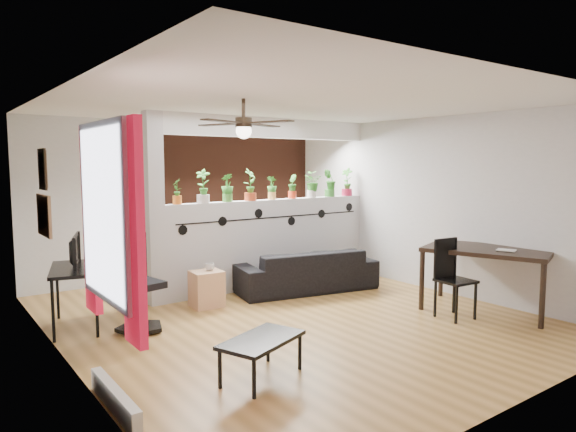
{
  "coord_description": "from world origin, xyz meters",
  "views": [
    {
      "loc": [
        -3.71,
        -5.07,
        1.92
      ],
      "look_at": [
        0.45,
        0.6,
        1.19
      ],
      "focal_mm": 32.0,
      "sensor_mm": 36.0,
      "label": 1
    }
  ],
  "objects_px": {
    "dining_table": "(487,255)",
    "office_chair": "(136,289)",
    "ceiling_fan": "(244,126)",
    "potted_plant_6": "(311,184)",
    "potted_plant_4": "(272,187)",
    "sofa": "(305,271)",
    "computer_desk": "(75,273)",
    "potted_plant_1": "(203,185)",
    "folding_chair": "(450,271)",
    "potted_plant_0": "(177,190)",
    "potted_plant_7": "(330,182)",
    "cube_shelf": "(207,289)",
    "cup": "(210,267)",
    "potted_plant_5": "(292,186)",
    "potted_plant_2": "(227,187)",
    "coffee_table": "(262,342)",
    "potted_plant_3": "(250,184)",
    "potted_plant_8": "(347,181)"
  },
  "relations": [
    {
      "from": "ceiling_fan",
      "to": "potted_plant_0",
      "type": "bearing_deg",
      "value": 89.36
    },
    {
      "from": "dining_table",
      "to": "cube_shelf",
      "type": "bearing_deg",
      "value": 140.98
    },
    {
      "from": "office_chair",
      "to": "computer_desk",
      "type": "bearing_deg",
      "value": 136.0
    },
    {
      "from": "ceiling_fan",
      "to": "computer_desk",
      "type": "distance_m",
      "value": 2.61
    },
    {
      "from": "potted_plant_3",
      "to": "potted_plant_8",
      "type": "distance_m",
      "value": 1.98
    },
    {
      "from": "sofa",
      "to": "computer_desk",
      "type": "distance_m",
      "value": 3.28
    },
    {
      "from": "office_chair",
      "to": "cube_shelf",
      "type": "bearing_deg",
      "value": 20.14
    },
    {
      "from": "potted_plant_4",
      "to": "potted_plant_6",
      "type": "height_order",
      "value": "potted_plant_6"
    },
    {
      "from": "potted_plant_1",
      "to": "office_chair",
      "type": "distance_m",
      "value": 1.97
    },
    {
      "from": "potted_plant_4",
      "to": "computer_desk",
      "type": "distance_m",
      "value": 3.2
    },
    {
      "from": "ceiling_fan",
      "to": "computer_desk",
      "type": "bearing_deg",
      "value": 136.14
    },
    {
      "from": "potted_plant_4",
      "to": "cube_shelf",
      "type": "relative_size",
      "value": 0.75
    },
    {
      "from": "potted_plant_6",
      "to": "coffee_table",
      "type": "bearing_deg",
      "value": -135.05
    },
    {
      "from": "office_chair",
      "to": "potted_plant_6",
      "type": "bearing_deg",
      "value": 15.55
    },
    {
      "from": "potted_plant_0",
      "to": "potted_plant_7",
      "type": "relative_size",
      "value": 0.79
    },
    {
      "from": "sofa",
      "to": "office_chair",
      "type": "bearing_deg",
      "value": 18.91
    },
    {
      "from": "potted_plant_5",
      "to": "cube_shelf",
      "type": "height_order",
      "value": "potted_plant_5"
    },
    {
      "from": "potted_plant_3",
      "to": "potted_plant_8",
      "type": "relative_size",
      "value": 0.99
    },
    {
      "from": "potted_plant_4",
      "to": "cube_shelf",
      "type": "distance_m",
      "value": 1.99
    },
    {
      "from": "cube_shelf",
      "to": "cup",
      "type": "bearing_deg",
      "value": 3.91
    },
    {
      "from": "cube_shelf",
      "to": "computer_desk",
      "type": "height_order",
      "value": "computer_desk"
    },
    {
      "from": "potted_plant_0",
      "to": "potted_plant_5",
      "type": "xyz_separation_m",
      "value": [
        1.98,
        -0.0,
        0.01
      ]
    },
    {
      "from": "ceiling_fan",
      "to": "potted_plant_6",
      "type": "xyz_separation_m",
      "value": [
        2.39,
        1.8,
        -0.74
      ]
    },
    {
      "from": "potted_plant_2",
      "to": "dining_table",
      "type": "height_order",
      "value": "potted_plant_2"
    },
    {
      "from": "ceiling_fan",
      "to": "potted_plant_7",
      "type": "xyz_separation_m",
      "value": [
        2.79,
        1.8,
        -0.72
      ]
    },
    {
      "from": "potted_plant_2",
      "to": "cube_shelf",
      "type": "height_order",
      "value": "potted_plant_2"
    },
    {
      "from": "potted_plant_0",
      "to": "potted_plant_2",
      "type": "bearing_deg",
      "value": 0.0
    },
    {
      "from": "potted_plant_5",
      "to": "cube_shelf",
      "type": "bearing_deg",
      "value": -164.08
    },
    {
      "from": "dining_table",
      "to": "office_chair",
      "type": "bearing_deg",
      "value": 154.23
    },
    {
      "from": "potted_plant_3",
      "to": "potted_plant_7",
      "type": "bearing_deg",
      "value": 0.0
    },
    {
      "from": "potted_plant_0",
      "to": "cube_shelf",
      "type": "height_order",
      "value": "potted_plant_0"
    },
    {
      "from": "computer_desk",
      "to": "potted_plant_4",
      "type": "bearing_deg",
      "value": 7.59
    },
    {
      "from": "potted_plant_6",
      "to": "cup",
      "type": "relative_size",
      "value": 3.47
    },
    {
      "from": "potted_plant_2",
      "to": "cube_shelf",
      "type": "bearing_deg",
      "value": -140.52
    },
    {
      "from": "ceiling_fan",
      "to": "sofa",
      "type": "relative_size",
      "value": 0.59
    },
    {
      "from": "potted_plant_2",
      "to": "potted_plant_5",
      "type": "relative_size",
      "value": 1.06
    },
    {
      "from": "cup",
      "to": "computer_desk",
      "type": "height_order",
      "value": "computer_desk"
    },
    {
      "from": "potted_plant_7",
      "to": "sofa",
      "type": "height_order",
      "value": "potted_plant_7"
    },
    {
      "from": "potted_plant_1",
      "to": "potted_plant_7",
      "type": "xyz_separation_m",
      "value": [
        2.37,
        0.0,
        -0.01
      ]
    },
    {
      "from": "potted_plant_4",
      "to": "folding_chair",
      "type": "distance_m",
      "value": 2.99
    },
    {
      "from": "computer_desk",
      "to": "folding_chair",
      "type": "distance_m",
      "value": 4.51
    },
    {
      "from": "potted_plant_2",
      "to": "cup",
      "type": "xyz_separation_m",
      "value": [
        -0.58,
        -0.52,
        -1.03
      ]
    },
    {
      "from": "ceiling_fan",
      "to": "dining_table",
      "type": "xyz_separation_m",
      "value": [
        3.03,
        -1.03,
        -1.58
      ]
    },
    {
      "from": "cup",
      "to": "sofa",
      "type": "bearing_deg",
      "value": -2.53
    },
    {
      "from": "potted_plant_1",
      "to": "folding_chair",
      "type": "relative_size",
      "value": 0.49
    },
    {
      "from": "potted_plant_3",
      "to": "computer_desk",
      "type": "bearing_deg",
      "value": -171.3
    },
    {
      "from": "potted_plant_0",
      "to": "potted_plant_3",
      "type": "bearing_deg",
      "value": 0.0
    },
    {
      "from": "potted_plant_5",
      "to": "potted_plant_8",
      "type": "xyz_separation_m",
      "value": [
        1.18,
        0.0,
        0.05
      ]
    },
    {
      "from": "potted_plant_6",
      "to": "folding_chair",
      "type": "bearing_deg",
      "value": -89.07
    },
    {
      "from": "potted_plant_4",
      "to": "sofa",
      "type": "distance_m",
      "value": 1.39
    }
  ]
}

